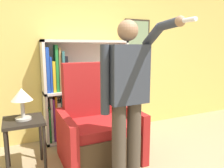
% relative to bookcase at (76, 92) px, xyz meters
% --- Properties ---
extents(wall_back, '(8.00, 0.11, 2.80)m').
position_rel_bookcase_xyz_m(wall_back, '(0.37, 0.16, 0.63)').
color(wall_back, '#E0C160').
rests_on(wall_back, ground_plane).
extents(bookcase, '(1.37, 0.28, 1.59)m').
position_rel_bookcase_xyz_m(bookcase, '(0.00, 0.00, 0.00)').
color(bookcase, silver).
rests_on(bookcase, ground_plane).
extents(armchair, '(1.00, 0.83, 1.28)m').
position_rel_bookcase_xyz_m(armchair, '(0.09, -0.73, -0.38)').
color(armchair, '#4C3823').
rests_on(armchair, ground_plane).
extents(person_standing, '(0.55, 0.78, 1.75)m').
position_rel_bookcase_xyz_m(person_standing, '(0.15, -1.43, 0.23)').
color(person_standing, '#473D33').
rests_on(person_standing, ground_plane).
extents(side_table, '(0.45, 0.45, 0.65)m').
position_rel_bookcase_xyz_m(side_table, '(-0.83, -0.69, -0.24)').
color(side_table, black).
rests_on(side_table, ground_plane).
extents(table_lamp, '(0.24, 0.24, 0.37)m').
position_rel_bookcase_xyz_m(table_lamp, '(-0.83, -0.69, 0.15)').
color(table_lamp, '#B7B2A8').
rests_on(table_lamp, side_table).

